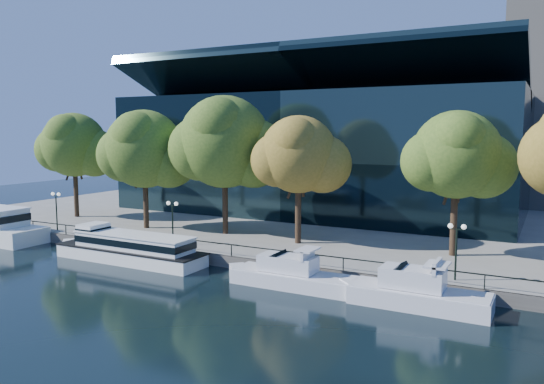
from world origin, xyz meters
The scene contains 15 objects.
ground centered at (0.00, 0.00, 0.00)m, with size 160.00×160.00×0.00m, color black.
promenade centered at (0.00, 36.38, 0.50)m, with size 90.00×67.08×1.00m.
railing centered at (0.00, 3.25, 1.94)m, with size 88.20×0.08×0.99m.
convention_building centered at (-4.00, 31.79, 8.51)m, with size 50.00×24.57×21.43m.
tour_boat centered at (-9.41, 0.73, 1.30)m, with size 16.08×3.59×3.05m.
cruiser_near centered at (6.71, 0.54, 0.94)m, with size 10.49×2.70×3.04m.
cruiser_far centered at (15.93, 0.25, 1.05)m, with size 10.11×2.80×3.30m.
tree_0 centered at (-27.83, 11.75, 9.65)m, with size 9.71×7.96×12.70m.
tree_1 centered at (-15.04, 9.89, 9.39)m, with size 10.48×8.59×12.77m.
tree_2 centered at (-5.63, 11.19, 10.20)m, with size 11.67×9.57×14.07m.
tree_3 centered at (2.89, 10.53, 9.18)m, with size 9.00×7.38×11.94m.
tree_4 centered at (16.60, 12.21, 9.37)m, with size 9.17×7.52×12.21m.
lamp_0 centered at (-22.77, 4.50, 3.98)m, with size 1.26×0.36×4.03m.
lamp_1 centered at (-7.22, 4.50, 3.98)m, with size 1.26×0.36×4.03m.
lamp_2 centered at (17.91, 4.50, 3.98)m, with size 1.26×0.36×4.03m.
Camera 1 is at (23.68, -33.81, 11.48)m, focal length 35.00 mm.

